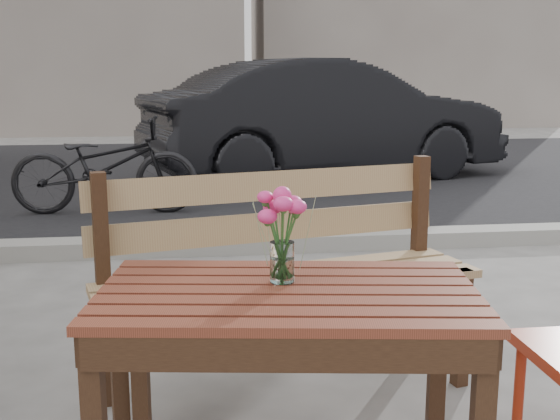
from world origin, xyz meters
The scene contains 6 objects.
street centered at (0.00, 5.06, 0.03)m, with size 30.00×8.12×0.12m.
main_table centered at (0.11, -0.09, 0.57)m, with size 1.20×0.80×0.69m.
main_bench centered at (0.19, 0.73, 0.59)m, with size 1.62×0.81×0.97m.
main_vase centered at (0.10, -0.01, 0.87)m, with size 0.16×0.16×0.29m.
parked_car centered at (1.50, 6.47, 0.73)m, with size 1.54×4.42×1.45m, color black.
bicycle centered at (-0.95, 4.58, 0.45)m, with size 0.60×1.72×0.90m, color black.
Camera 1 is at (-0.17, -2.05, 1.32)m, focal length 45.00 mm.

